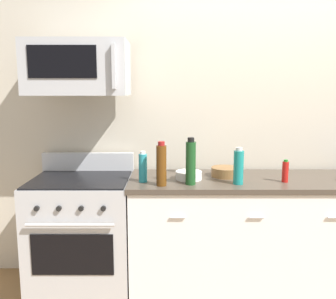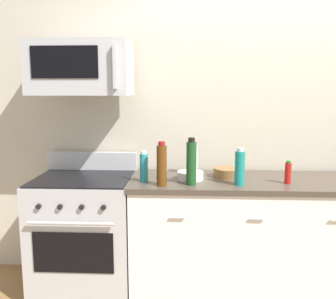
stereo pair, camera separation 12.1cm
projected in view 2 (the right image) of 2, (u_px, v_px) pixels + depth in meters
name	position (u px, v px, depth m)	size (l,w,h in m)	color
ground_plane	(280.00, 292.00, 2.93)	(6.53, 6.53, 0.00)	olive
back_wall	(276.00, 119.00, 3.12)	(5.44, 0.10, 2.70)	beige
counter_unit	(283.00, 238.00, 2.85)	(2.35, 0.66, 0.92)	white
range_oven	(85.00, 233.00, 2.93)	(0.76, 0.69, 1.07)	#B7BABF
microwave	(81.00, 68.00, 2.77)	(0.74, 0.44, 0.40)	#B7BABF
bottle_wine_amber	(162.00, 165.00, 2.59)	(0.07, 0.07, 0.32)	#59330F
bottle_wine_green	(191.00, 163.00, 2.61)	(0.07, 0.07, 0.34)	#19471E
bottle_sparkling_teal	(240.00, 167.00, 2.61)	(0.07, 0.07, 0.27)	#197F7A
bottle_dish_soap	(144.00, 167.00, 2.71)	(0.06, 0.06, 0.23)	teal
bottle_water_clear	(194.00, 159.00, 2.95)	(0.06, 0.06, 0.26)	silver
bottle_hot_sauce_red	(288.00, 173.00, 2.66)	(0.05, 0.05, 0.17)	#B21914
bowl_wooden_salad	(228.00, 172.00, 2.86)	(0.22, 0.22, 0.07)	brown
bowl_white_ceramic	(190.00, 175.00, 2.79)	(0.20, 0.20, 0.06)	white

